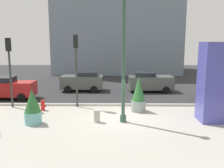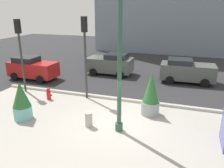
{
  "view_description": "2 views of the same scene",
  "coord_description": "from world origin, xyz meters",
  "views": [
    {
      "loc": [
        -0.16,
        -14.32,
        4.66
      ],
      "look_at": [
        -0.35,
        1.41,
        1.92
      ],
      "focal_mm": 39.62,
      "sensor_mm": 36.0,
      "label": 1
    },
    {
      "loc": [
        3.08,
        -9.81,
        5.58
      ],
      "look_at": [
        -0.69,
        1.49,
        1.61
      ],
      "focal_mm": 36.98,
      "sensor_mm": 36.0,
      "label": 2
    }
  ],
  "objects": [
    {
      "name": "car_passing_lane",
      "position": [
        -3.19,
        8.63,
        0.92
      ],
      "size": [
        3.88,
        2.11,
        1.83
      ],
      "color": "#565B56",
      "rests_on": "ground_plane"
    },
    {
      "name": "plaza_pavement",
      "position": [
        0.0,
        -2.0,
        0.0
      ],
      "size": [
        18.0,
        10.0,
        0.02
      ],
      "primitive_type": "cube",
      "color": "#ADA89E",
      "rests_on": "ground_plane"
    },
    {
      "name": "traffic_light_far_side",
      "position": [
        -7.45,
        2.65,
        3.27
      ],
      "size": [
        0.28,
        0.42,
        4.87
      ],
      "color": "#333833",
      "rests_on": "ground_plane"
    },
    {
      "name": "car_curb_west",
      "position": [
        3.11,
        8.31,
        0.93
      ],
      "size": [
        4.1,
        2.12,
        1.83
      ],
      "color": "#565B56",
      "rests_on": "ground_plane"
    },
    {
      "name": "concrete_bollard",
      "position": [
        -1.2,
        -0.57,
        0.38
      ],
      "size": [
        0.36,
        0.36,
        0.75
      ],
      "primitive_type": "cylinder",
      "color": "#B2ADA3",
      "rests_on": "ground_plane"
    },
    {
      "name": "traffic_light_corner",
      "position": [
        -2.86,
        2.86,
        3.4
      ],
      "size": [
        0.28,
        0.42,
        5.08
      ],
      "color": "#333833",
      "rests_on": "ground_plane"
    },
    {
      "name": "curb_strip",
      "position": [
        0.0,
        3.12,
        0.08
      ],
      "size": [
        18.0,
        0.24,
        0.16
      ],
      "primitive_type": "cube",
      "color": "#B7B2A8",
      "rests_on": "ground_plane"
    },
    {
      "name": "lamp_post",
      "position": [
        0.32,
        -0.49,
        3.7
      ],
      "size": [
        0.44,
        0.44,
        7.58
      ],
      "color": "#335642",
      "rests_on": "ground_plane"
    },
    {
      "name": "car_far_lane",
      "position": [
        -8.73,
        5.28,
        0.91
      ],
      "size": [
        3.92,
        2.0,
        1.81
      ],
      "color": "red",
      "rests_on": "ground_plane"
    },
    {
      "name": "potted_plant_near_left",
      "position": [
        1.42,
        1.73,
        1.12
      ],
      "size": [
        0.98,
        0.98,
        2.38
      ],
      "color": "gray",
      "rests_on": "ground_plane"
    },
    {
      "name": "fire_hydrant",
      "position": [
        -5.04,
        1.85,
        0.37
      ],
      "size": [
        0.36,
        0.26,
        0.75
      ],
      "color": "red",
      "rests_on": "ground_plane"
    },
    {
      "name": "potted_plant_by_pillar",
      "position": [
        -4.8,
        -0.9,
        1.0
      ],
      "size": [
        0.95,
        0.95,
        2.03
      ],
      "color": "#6BB2B2",
      "rests_on": "ground_plane"
    },
    {
      "name": "ground_plane",
      "position": [
        0.0,
        4.0,
        0.0
      ],
      "size": [
        60.0,
        60.0,
        0.0
      ],
      "primitive_type": "plane",
      "color": "#2D2D30"
    }
  ]
}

